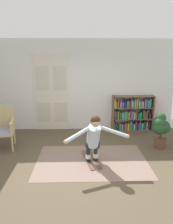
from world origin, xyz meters
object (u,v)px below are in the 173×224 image
at_px(person_skier, 94,136).
at_px(bookshelf, 132,114).
at_px(wicker_chair, 2,127).
at_px(potted_plant, 160,127).
at_px(skis_pair, 91,159).

bearing_deg(person_skier, bookshelf, 58.87).
height_order(wicker_chair, person_skier, person_skier).
relative_size(bookshelf, person_skier, 0.96).
distance_m(bookshelf, potted_plant, 1.53).
bearing_deg(skis_pair, wicker_chair, 160.81).
height_order(potted_plant, person_skier, person_skier).
bearing_deg(skis_pair, potted_plant, 18.92).
relative_size(bookshelf, skis_pair, 1.43).
bearing_deg(bookshelf, skis_pair, -124.06).
bearing_deg(potted_plant, bookshelf, 104.83).
height_order(wicker_chair, skis_pair, wicker_chair).
distance_m(potted_plant, person_skier, 1.95).
bearing_deg(skis_pair, person_skier, -78.33).
xyz_separation_m(potted_plant, person_skier, (-1.78, -0.81, 0.10)).
bearing_deg(potted_plant, skis_pair, -161.08).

